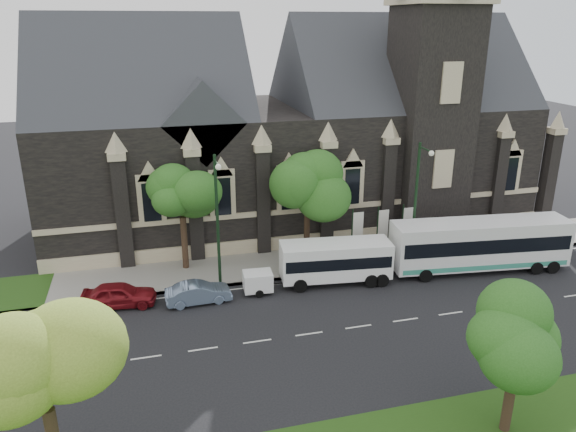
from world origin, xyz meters
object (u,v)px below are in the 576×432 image
object	(u,v)px
banner_flag_right	(406,225)
shuttle_bus	(336,260)
tree_park_east	(520,334)
banner_flag_left	(356,230)
sedan	(198,293)
box_trailer	(258,281)
street_lamp_near	(417,198)
banner_flag_center	(381,227)
tree_park_near	(47,353)
street_lamp_mid	(218,215)
tour_coach	(480,244)
tree_walk_left	(184,192)
car_far_red	(119,295)
tree_walk_right	(309,181)

from	to	relation	value
banner_flag_right	shuttle_bus	size ratio (longest dim) A/B	0.53
tree_park_east	shuttle_bus	size ratio (longest dim) A/B	0.83
banner_flag_left	sedan	xyz separation A→B (m)	(-11.94, -3.68, -1.71)
box_trailer	street_lamp_near	bearing A→B (deg)	10.48
tree_park_east	banner_flag_center	distance (m)	18.58
tree_park_near	box_trailer	bearing A→B (deg)	55.28
street_lamp_near	street_lamp_mid	size ratio (longest dim) A/B	1.00
tour_coach	tree_park_near	bearing A→B (deg)	-145.40
tree_walk_left	car_far_red	size ratio (longest dim) A/B	1.71
tree_walk_right	sedan	size ratio (longest dim) A/B	1.91
tree_park_east	tree_park_near	bearing A→B (deg)	178.23
tour_coach	street_lamp_mid	bearing A→B (deg)	-179.89
car_far_red	tree_walk_left	bearing A→B (deg)	-39.08
tree_walk_left	sedan	xyz separation A→B (m)	(0.14, -5.38, -5.06)
tree_walk_right	sedan	world-z (taller)	tree_walk_right
tree_walk_right	banner_flag_left	bearing A→B (deg)	-29.10
banner_flag_center	box_trailer	world-z (taller)	banner_flag_center
banner_flag_left	tree_walk_right	bearing A→B (deg)	150.90
banner_flag_right	sedan	bearing A→B (deg)	-167.01
tree_walk_left	banner_flag_center	bearing A→B (deg)	-6.89
banner_flag_left	banner_flag_right	distance (m)	4.00
tree_walk_left	banner_flag_right	size ratio (longest dim) A/B	1.91
banner_flag_right	box_trailer	world-z (taller)	banner_flag_right
banner_flag_left	banner_flag_right	world-z (taller)	same
banner_flag_left	street_lamp_near	bearing A→B (deg)	-27.18
tour_coach	box_trailer	bearing A→B (deg)	-175.67
tree_walk_left	banner_flag_right	bearing A→B (deg)	-6.04
street_lamp_near	banner_flag_center	xyz separation A→B (m)	(-1.71, 1.91, -2.73)
tree_walk_right	tour_coach	distance (m)	12.84
tree_walk_left	banner_flag_left	distance (m)	12.66
tree_park_near	banner_flag_left	size ratio (longest dim) A/B	2.14
street_lamp_mid	box_trailer	world-z (taller)	street_lamp_mid
tree_park_near	banner_flag_center	size ratio (longest dim) A/B	2.14
banner_flag_left	shuttle_bus	xyz separation A→B (m)	(-2.63, -3.13, -0.74)
tree_park_near	sedan	bearing A→B (deg)	66.53
box_trailer	car_far_red	distance (m)	8.69
street_lamp_near	tour_coach	world-z (taller)	street_lamp_near
car_far_red	street_lamp_near	bearing A→B (deg)	-80.82
tree_walk_left	car_far_red	world-z (taller)	tree_walk_left
street_lamp_mid	box_trailer	xyz separation A→B (m)	(2.24, -1.42, -4.30)
shuttle_bus	sedan	xyz separation A→B (m)	(-9.30, -0.55, -0.97)
shuttle_bus	car_far_red	world-z (taller)	shuttle_bus
banner_flag_right	tour_coach	xyz separation A→B (m)	(3.82, -3.91, -0.39)
street_lamp_mid	tour_coach	distance (m)	18.48
tree_walk_right	street_lamp_mid	size ratio (longest dim) A/B	0.87
tree_walk_left	tour_coach	xyz separation A→B (m)	(19.90, -5.61, -3.75)
street_lamp_near	street_lamp_mid	world-z (taller)	same
banner_flag_center	tree_park_east	bearing A→B (deg)	-96.57
shuttle_bus	car_far_red	size ratio (longest dim) A/B	1.70
tree_park_near	banner_flag_left	bearing A→B (deg)	44.54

